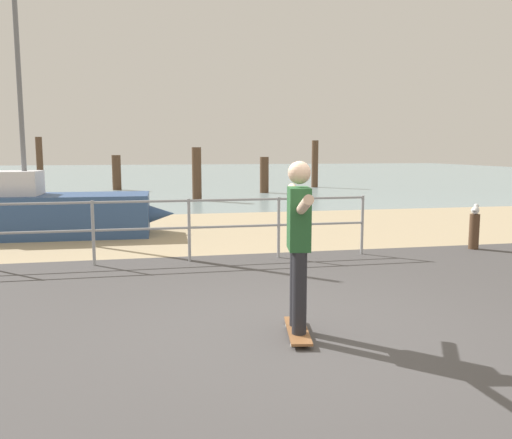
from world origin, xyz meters
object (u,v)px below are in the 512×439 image
(skateboard, at_px, (298,331))
(skateboarder, at_px, (299,236))
(seagull, at_px, (475,210))
(sailboat, at_px, (50,212))
(bollard_short, at_px, (474,232))

(skateboard, distance_m, skateboarder, 0.95)
(skateboard, height_order, seagull, seagull)
(sailboat, height_order, bollard_short, sailboat)
(sailboat, relative_size, seagull, 14.24)
(sailboat, xyz_separation_m, bollard_short, (7.90, -3.06, -0.19))
(sailboat, distance_m, seagull, 8.48)
(skateboarder, bearing_deg, sailboat, 116.83)
(sailboat, bearing_deg, skateboard, -63.17)
(skateboarder, xyz_separation_m, seagull, (4.46, 3.76, -0.28))
(sailboat, height_order, skateboarder, sailboat)
(skateboard, bearing_deg, skateboarder, 69.44)
(sailboat, distance_m, skateboarder, 7.64)
(sailboat, xyz_separation_m, seagull, (7.91, -3.05, 0.21))
(bollard_short, bearing_deg, skateboarder, -139.95)
(seagull, bearing_deg, skateboard, -139.92)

